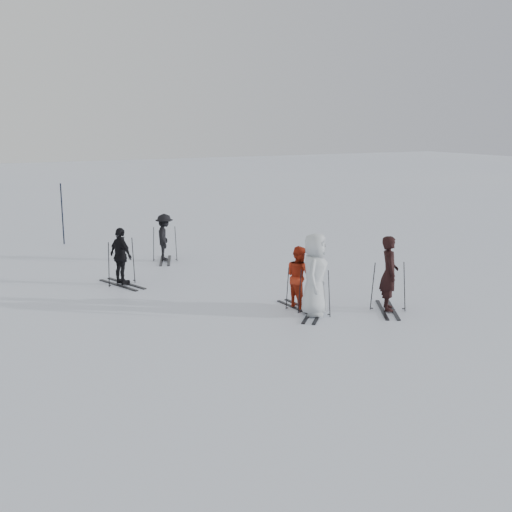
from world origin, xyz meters
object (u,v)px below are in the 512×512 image
at_px(skier_uphill_far, 165,238).
at_px(skier_near_dark, 389,274).
at_px(skier_grey, 315,275).
at_px(skier_uphill_left, 121,257).
at_px(piste_marker, 62,214).
at_px(skier_red, 299,278).

bearing_deg(skier_uphill_far, skier_near_dark, -138.02).
bearing_deg(skier_grey, skier_uphill_left, 75.94).
xyz_separation_m(skier_uphill_far, piste_marker, (-2.37, 4.60, 0.37)).
bearing_deg(skier_near_dark, skier_uphill_left, 72.75).
relative_size(skier_near_dark, piste_marker, 0.80).
relative_size(skier_grey, skier_uphill_left, 1.22).
distance_m(skier_uphill_left, skier_uphill_far, 3.22).
distance_m(skier_near_dark, skier_red, 2.18).
height_order(skier_grey, skier_uphill_left, skier_grey).
height_order(skier_grey, piste_marker, piste_marker).
xyz_separation_m(skier_red, piste_marker, (-3.48, 11.26, 0.38)).
distance_m(skier_uphill_far, piste_marker, 5.19).
relative_size(skier_uphill_left, piste_marker, 0.70).
xyz_separation_m(skier_near_dark, skier_red, (-1.81, 1.22, -0.15)).
xyz_separation_m(skier_near_dark, skier_grey, (-1.81, 0.52, 0.07)).
xyz_separation_m(skier_near_dark, piste_marker, (-5.29, 12.48, 0.23)).
distance_m(skier_near_dark, skier_uphill_far, 8.40).
xyz_separation_m(skier_grey, skier_uphill_far, (-1.11, 7.36, -0.21)).
xyz_separation_m(skier_red, skier_grey, (-0.00, -0.70, 0.21)).
relative_size(skier_uphill_far, piste_marker, 0.67).
relative_size(skier_red, skier_uphill_far, 0.99).
distance_m(skier_near_dark, piste_marker, 13.55).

